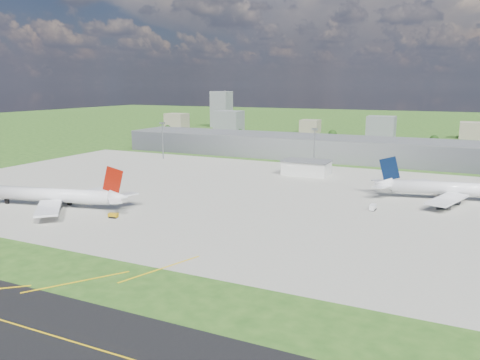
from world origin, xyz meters
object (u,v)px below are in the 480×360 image
at_px(airliner_red_twin, 56,196).
at_px(van_white_near, 373,208).
at_px(tug_yellow, 113,216).
at_px(airliner_blue_quad, 462,189).

bearing_deg(airliner_red_twin, van_white_near, -169.55).
bearing_deg(tug_yellow, van_white_near, 19.30).
xyz_separation_m(airliner_blue_quad, van_white_near, (-33.50, -34.34, -4.11)).
distance_m(airliner_blue_quad, van_white_near, 48.15).
xyz_separation_m(airliner_blue_quad, tug_yellow, (-124.29, -89.44, -4.41)).
height_order(airliner_red_twin, tug_yellow, airliner_red_twin).
relative_size(airliner_red_twin, van_white_near, 13.77).
bearing_deg(tug_yellow, airliner_red_twin, 162.86).
distance_m(airliner_red_twin, tug_yellow, 33.33).
height_order(airliner_red_twin, airliner_blue_quad, airliner_blue_quad).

